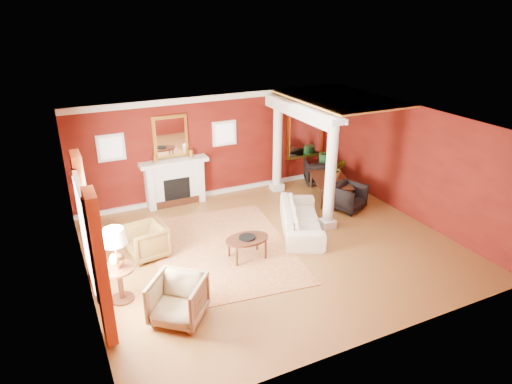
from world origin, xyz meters
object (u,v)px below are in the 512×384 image
sofa (301,214)px  side_table (116,253)px  armchair_stripe (178,298)px  dining_table (331,182)px  coffee_table (247,240)px  armchair_leopard (147,240)px

sofa → side_table: size_ratio=1.52×
sofa → armchair_stripe: bearing=142.9°
side_table → dining_table: size_ratio=0.89×
side_table → dining_table: 6.75m
side_table → dining_table: side_table is taller
armchair_stripe → coffee_table: size_ratio=0.92×
coffee_table → dining_table: size_ratio=0.58×
armchair_leopard → side_table: bearing=-38.3°
armchair_stripe → coffee_table: (1.96, 1.37, 0.00)m
sofa → armchair_leopard: bearing=108.3°
side_table → dining_table: bearing=20.3°
coffee_table → dining_table: dining_table is taller
armchair_stripe → side_table: 1.42m
armchair_stripe → coffee_table: 2.39m
sofa → coffee_table: size_ratio=2.33×
coffee_table → side_table: bearing=-172.8°
armchair_leopard → dining_table: size_ratio=0.49×
sofa → armchair_leopard: size_ratio=2.76×
armchair_leopard → dining_table: dining_table is taller
armchair_leopard → coffee_table: (1.96, -1.03, 0.04)m
armchair_stripe → coffee_table: armchair_stripe is taller
side_table → coffee_table: bearing=7.2°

